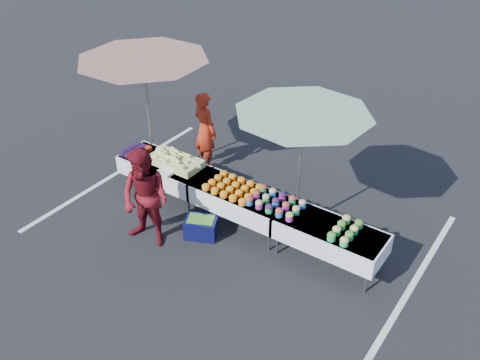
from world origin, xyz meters
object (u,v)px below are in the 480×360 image
Objects in this scene: table_left at (165,169)px; table_center at (240,199)px; vendor at (205,130)px; umbrella_right at (303,124)px; umbrella_left at (144,69)px; table_right at (330,235)px; customer at (146,199)px; storage_bin at (201,227)px.

table_left is 1.80m from table_center.
vendor is at bearing 90.58° from table_left.
table_center is 1.87m from umbrella_right.
table_center is 0.57× the size of umbrella_left.
umbrella_right is (3.39, 0.11, -0.22)m from umbrella_left.
umbrella_right is (-0.91, 0.51, 1.56)m from table_right.
umbrella_left is at bearing 124.33° from customer.
table_right is at bearing -8.25° from storage_bin.
table_right is 2.70× the size of storage_bin.
vendor is at bearing 100.98° from storage_bin.
umbrella_left is (-0.70, 0.40, 1.78)m from table_left.
umbrella_right is (2.71, -0.80, 1.28)m from vendor.
umbrella_left is at bearing -178.11° from umbrella_right.
umbrella_left is 3.20m from storage_bin.
vendor is (-1.81, 1.32, 0.28)m from table_center.
table_left is at bearing 113.80° from customer.
table_center is at bearing 33.72° from storage_bin.
table_center is (1.80, 0.00, 0.00)m from table_left.
vendor is (-3.61, 1.32, 0.28)m from table_right.
table_center is at bearing 44.93° from customer.
table_left is 3.16m from umbrella_right.
umbrella_left is at bearing 170.91° from table_center.
table_center is at bearing 180.00° from table_right.
umbrella_left is 4.75× the size of storage_bin.
customer is (0.76, -2.62, 0.06)m from vendor.
table_left is at bearing 130.36° from storage_bin.
table_right is at bearing 18.43° from customer.
storage_bin is at bearing -121.55° from table_center.
vendor reaches higher than table_center.
customer reaches higher than table_center.
table_left is at bearing -29.74° from umbrella_left.
customer is at bearing -155.50° from table_right.
table_center is at bearing -9.09° from umbrella_left.
table_right is at bearing 0.00° from table_left.
table_left is 3.60m from table_right.
table_right reaches higher than storage_bin.
storage_bin is at bearing -26.57° from umbrella_left.
umbrella_right is 2.62m from storage_bin.
umbrella_right is at bearing 36.87° from customer.
vendor reaches higher than table_right.
customer is 2.65m from umbrella_left.
table_left is at bearing 180.00° from table_right.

